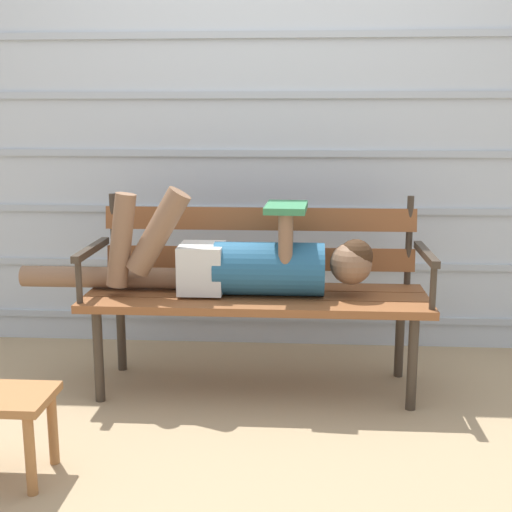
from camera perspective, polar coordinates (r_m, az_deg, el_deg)
ground_plane at (r=3.22m, az=-0.08°, el=-11.38°), size 12.00×12.00×0.00m
house_siding at (r=3.70m, az=0.70°, el=10.94°), size 5.47×0.08×2.42m
park_bench at (r=3.19m, az=0.08°, el=-2.21°), size 1.57×0.52×0.88m
reclining_person at (r=3.10m, az=-1.47°, el=-0.53°), size 1.64×0.26×0.50m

